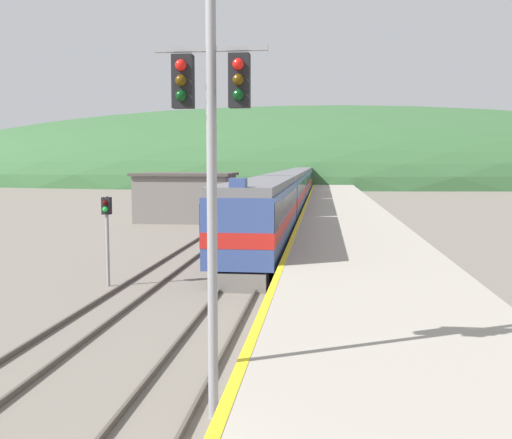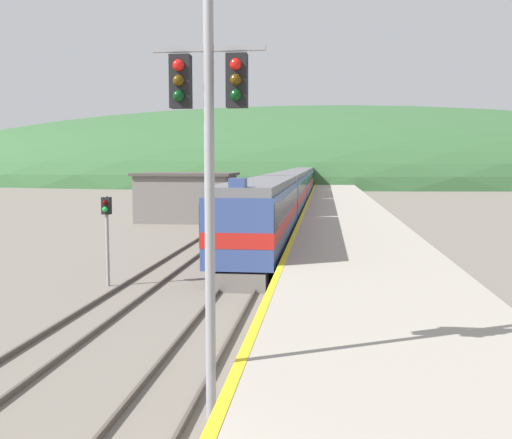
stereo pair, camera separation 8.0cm
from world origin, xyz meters
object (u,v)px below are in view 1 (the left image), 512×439
object	(u,v)px
carriage_second	(286,194)
carriage_third	(296,185)
express_train_lead_car	(262,214)
signal_mast_main	(211,150)
signal_post_siding	(107,222)
carriage_fourth	(302,180)

from	to	relation	value
carriage_second	carriage_third	size ratio (longest dim) A/B	1.00
express_train_lead_car	signal_mast_main	distance (m)	21.39
signal_post_siding	carriage_second	bearing A→B (deg)	79.72
signal_mast_main	carriage_fourth	bearing A→B (deg)	90.77
express_train_lead_car	carriage_third	distance (m)	43.57
carriage_fourth	carriage_second	bearing A→B (deg)	-90.00
carriage_fourth	signal_post_siding	distance (m)	74.66
carriage_second	express_train_lead_car	bearing A→B (deg)	-90.00
express_train_lead_car	carriage_fourth	xyz separation A→B (m)	(0.00, 65.54, -0.01)
carriage_third	signal_post_siding	distance (m)	52.78
carriage_third	signal_post_siding	xyz separation A→B (m)	(-5.53, -52.48, 0.44)
carriage_fourth	signal_mast_main	world-z (taller)	signal_mast_main
carriage_third	carriage_fourth	bearing A→B (deg)	90.00
carriage_fourth	signal_mast_main	size ratio (longest dim) A/B	2.57
express_train_lead_car	carriage_second	xyz separation A→B (m)	(0.00, 21.60, -0.01)
carriage_second	signal_mast_main	world-z (taller)	signal_mast_main
express_train_lead_car	carriage_second	bearing A→B (deg)	90.00
signal_mast_main	express_train_lead_car	bearing A→B (deg)	93.15
carriage_third	signal_mast_main	xyz separation A→B (m)	(1.16, -64.70, 3.14)
carriage_third	signal_mast_main	size ratio (longest dim) A/B	2.57
carriage_third	signal_mast_main	bearing A→B (deg)	-88.97
carriage_second	carriage_third	world-z (taller)	same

